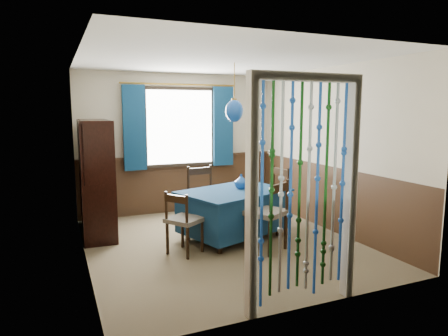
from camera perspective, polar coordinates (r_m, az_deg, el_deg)
name	(u,v)px	position (r m, az deg, el deg)	size (l,w,h in m)	color
floor	(222,243)	(5.69, -0.26, -10.70)	(4.00, 4.00, 0.00)	brown
ceiling	(222,60)	(5.42, -0.28, 15.14)	(4.00, 4.00, 0.00)	silver
wall_back	(179,144)	(7.29, -6.40, 3.49)	(3.60, 3.60, 0.00)	beige
wall_front	(308,177)	(3.68, 11.94, -1.31)	(3.60, 3.60, 0.00)	beige
wall_left	(82,161)	(5.01, -19.62, 0.90)	(4.00, 4.00, 0.00)	beige
wall_right	(330,150)	(6.33, 14.92, 2.55)	(4.00, 4.00, 0.00)	beige
wainscot_back	(180,184)	(7.38, -6.28, -2.33)	(3.60, 3.60, 0.00)	#3A2516
wainscot_front	(305,256)	(3.88, 11.47, -12.26)	(3.60, 3.60, 0.00)	#3A2516
wainscot_left	(86,223)	(5.15, -19.05, -7.40)	(4.00, 4.00, 0.00)	#3A2516
wainscot_right	(327,198)	(6.44, 14.57, -4.11)	(4.00, 4.00, 0.00)	#3A2516
window	(180,127)	(7.23, -6.33, 5.83)	(1.32, 0.12, 1.42)	black
doorway	(304,198)	(3.76, 11.32, -4.18)	(1.16, 0.12, 2.18)	silver
dining_table	(234,210)	(5.82, 1.42, -6.03)	(1.72, 1.43, 0.71)	navy
chair_near	(268,213)	(5.31, 6.34, -6.46)	(0.63, 0.62, 0.95)	black
chair_far	(205,196)	(6.32, -2.79, -3.95)	(0.53, 0.52, 0.97)	black
chair_left	(183,221)	(5.20, -5.83, -7.48)	(0.55, 0.56, 0.83)	black
chair_right	(272,195)	(6.46, 6.92, -3.84)	(0.50, 0.52, 0.95)	black
sideboard	(96,195)	(6.28, -17.78, -3.66)	(0.50, 1.32, 1.71)	black
pendant_lamp	(234,111)	(5.64, 1.48, 8.20)	(0.25, 0.25, 0.81)	olive
vase_table	(241,182)	(5.87, 2.46, -2.01)	(0.19, 0.19, 0.19)	#154392
bowl_shelf	(100,156)	(5.97, -17.25, 1.62)	(0.24, 0.24, 0.06)	beige
vase_sideboard	(97,168)	(6.58, -17.70, 0.03)	(0.19, 0.19, 0.19)	beige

